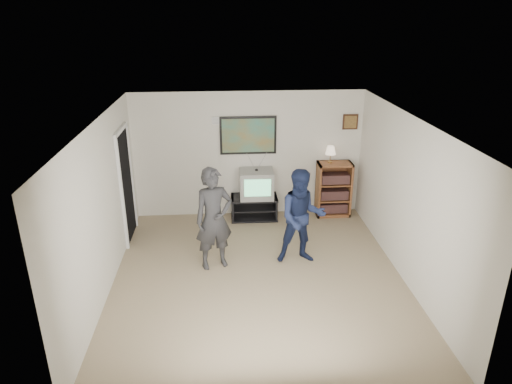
{
  "coord_description": "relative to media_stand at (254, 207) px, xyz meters",
  "views": [
    {
      "loc": [
        -0.51,
        -6.12,
        3.92
      ],
      "look_at": [
        0.02,
        0.76,
        1.15
      ],
      "focal_mm": 32.0,
      "sensor_mm": 36.0,
      "label": 1
    }
  ],
  "objects": [
    {
      "name": "person_short",
      "position": [
        0.65,
        -1.74,
        0.57
      ],
      "size": [
        0.78,
        0.61,
        1.6
      ],
      "primitive_type": "imported",
      "rotation": [
        0.0,
        0.0,
        0.0
      ],
      "color": "#172040",
      "rests_on": "room_shell"
    },
    {
      "name": "table_lamp",
      "position": [
        1.51,
        0.09,
        1.05
      ],
      "size": [
        0.21,
        0.21,
        0.33
      ],
      "primitive_type": null,
      "color": "beige",
      "rests_on": "bookshelf"
    },
    {
      "name": "media_stand",
      "position": [
        0.0,
        0.0,
        0.0
      ],
      "size": [
        0.93,
        0.52,
        0.46
      ],
      "rotation": [
        0.0,
        0.0,
        -0.01
      ],
      "color": "black",
      "rests_on": "room_shell"
    },
    {
      "name": "small_picture",
      "position": [
        1.9,
        0.25,
        1.65
      ],
      "size": [
        0.3,
        0.03,
        0.3
      ],
      "primitive_type": "cube",
      "color": "#331910",
      "rests_on": "room_shell"
    },
    {
      "name": "person_tall",
      "position": [
        -0.77,
        -1.79,
        0.61
      ],
      "size": [
        0.71,
        0.58,
        1.69
      ],
      "primitive_type": "imported",
      "rotation": [
        0.0,
        0.0,
        0.33
      ],
      "color": "#2A2A2D",
      "rests_on": "room_shell"
    },
    {
      "name": "controller_right",
      "position": [
        0.6,
        -1.52,
        0.77
      ],
      "size": [
        0.07,
        0.11,
        0.03
      ],
      "primitive_type": "cube",
      "rotation": [
        0.0,
        0.0,
        -0.36
      ],
      "color": "white",
      "rests_on": "person_short"
    },
    {
      "name": "air_vent",
      "position": [
        -0.65,
        0.25,
        1.72
      ],
      "size": [
        0.28,
        0.02,
        0.14
      ],
      "primitive_type": "cube",
      "color": "white",
      "rests_on": "room_shell"
    },
    {
      "name": "bookshelf",
      "position": [
        1.61,
        0.05,
        0.33
      ],
      "size": [
        0.68,
        0.39,
        1.11
      ],
      "primitive_type": null,
      "color": "brown",
      "rests_on": "room_shell"
    },
    {
      "name": "controller_left",
      "position": [
        -0.77,
        -1.61,
        0.94
      ],
      "size": [
        0.07,
        0.12,
        0.03
      ],
      "primitive_type": "cube",
      "rotation": [
        0.0,
        0.0,
        0.33
      ],
      "color": "white",
      "rests_on": "person_tall"
    },
    {
      "name": "poster",
      "position": [
        -0.1,
        0.25,
        1.42
      ],
      "size": [
        1.1,
        0.03,
        0.75
      ],
      "primitive_type": "cube",
      "color": "black",
      "rests_on": "room_shell"
    },
    {
      "name": "room_shell",
      "position": [
        -0.1,
        -1.88,
        1.02
      ],
      "size": [
        4.51,
        5.0,
        2.51
      ],
      "color": "#827252",
      "rests_on": "ground"
    },
    {
      "name": "crt_television",
      "position": [
        0.05,
        0.0,
        0.51
      ],
      "size": [
        0.66,
        0.56,
        0.55
      ],
      "primitive_type": null,
      "rotation": [
        0.0,
        0.0,
        -0.02
      ],
      "color": "gray",
      "rests_on": "media_stand"
    },
    {
      "name": "doorway",
      "position": [
        -2.33,
        -0.63,
        0.77
      ],
      "size": [
        0.03,
        0.85,
        2.0
      ],
      "primitive_type": "cube",
      "color": "black",
      "rests_on": "room_shell"
    }
  ]
}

